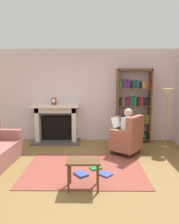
% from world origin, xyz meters
% --- Properties ---
extents(ground, '(14.00, 14.00, 0.00)m').
position_xyz_m(ground, '(0.00, 0.00, 0.00)').
color(ground, olive).
extents(back_wall, '(5.60, 0.10, 2.70)m').
position_xyz_m(back_wall, '(0.00, 2.55, 1.35)').
color(back_wall, silver).
rests_on(back_wall, ground).
extents(area_rug, '(2.40, 1.80, 0.01)m').
position_xyz_m(area_rug, '(0.00, 0.30, 0.01)').
color(area_rug, brown).
rests_on(area_rug, ground).
extents(fireplace, '(1.37, 0.64, 1.10)m').
position_xyz_m(fireplace, '(-0.88, 2.30, 0.58)').
color(fireplace, '#4C4742').
rests_on(fireplace, ground).
extents(mantel_clock, '(0.14, 0.14, 0.21)m').
position_xyz_m(mantel_clock, '(-0.92, 2.20, 1.21)').
color(mantel_clock, brown).
rests_on(mantel_clock, fireplace).
extents(bookshelf, '(0.99, 0.32, 2.13)m').
position_xyz_m(bookshelf, '(1.37, 2.33, 1.04)').
color(bookshelf, brown).
rests_on(bookshelf, ground).
extents(armchair_reading, '(0.88, 0.89, 0.97)m').
position_xyz_m(armchair_reading, '(1.04, 1.18, 0.42)').
color(armchair_reading, '#331E14').
rests_on(armchair_reading, ground).
extents(seated_reader, '(0.59, 0.56, 1.14)m').
position_xyz_m(seated_reader, '(0.95, 1.25, 0.62)').
color(seated_reader, white).
rests_on(seated_reader, ground).
extents(side_table, '(0.56, 0.39, 0.50)m').
position_xyz_m(side_table, '(0.02, -0.49, 0.42)').
color(side_table, brown).
rests_on(side_table, ground).
extents(scattered_books, '(0.77, 0.59, 0.04)m').
position_xyz_m(scattered_books, '(0.17, 0.06, 0.03)').
color(scattered_books, '#334CA5').
rests_on(scattered_books, area_rug).
extents(floor_lamp, '(0.32, 0.32, 1.59)m').
position_xyz_m(floor_lamp, '(2.13, 1.75, 1.35)').
color(floor_lamp, '#B7933F').
rests_on(floor_lamp, ground).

